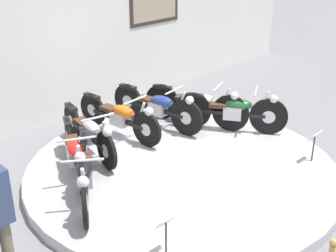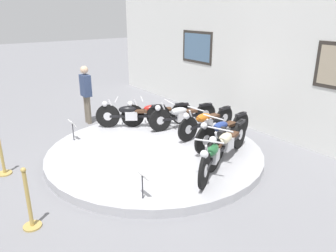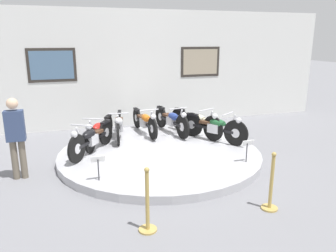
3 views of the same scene
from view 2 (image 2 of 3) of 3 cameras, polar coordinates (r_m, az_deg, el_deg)
ground_plane at (r=7.57m, az=-2.26°, el=-5.23°), size 60.00×60.00×0.00m
display_platform at (r=7.54m, az=-2.27°, el=-4.63°), size 4.84×4.84×0.17m
back_wall at (r=9.23m, az=15.43°, el=10.71°), size 14.00×0.22×3.72m
motorcycle_black at (r=8.79m, az=-6.39°, el=2.15°), size 1.18×1.66×0.80m
motorcycle_red at (r=8.90m, az=-2.11°, el=2.41°), size 0.91×1.79×0.78m
motorcycle_silver at (r=8.70m, az=2.45°, el=1.98°), size 0.56×1.93×0.78m
motorcycle_orange at (r=8.24m, az=6.61°, el=0.88°), size 0.54×1.96×0.78m
motorcycle_blue at (r=7.62m, az=9.51°, el=-0.69°), size 0.54×2.00×0.81m
motorcycle_cream at (r=6.95m, az=10.22°, el=-2.73°), size 0.80×1.91×0.82m
motorcycle_green at (r=6.38m, az=7.89°, el=-4.73°), size 1.15×1.72×0.81m
info_placard_front_left at (r=8.19m, az=-16.28°, el=0.01°), size 0.26×0.11×0.51m
info_placard_front_centre at (r=5.49m, az=-4.51°, el=-9.17°), size 0.26×0.11×0.51m
visitor_standing at (r=9.76m, az=-14.09°, el=5.88°), size 0.36×0.22×1.69m
stanchion_post_left_of_entry at (r=7.43m, az=-26.91°, el=-5.09°), size 0.28×0.28×1.02m
stanchion_post_right_of_entry at (r=5.53m, az=-22.97°, el=-12.99°), size 0.28×0.28×1.02m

